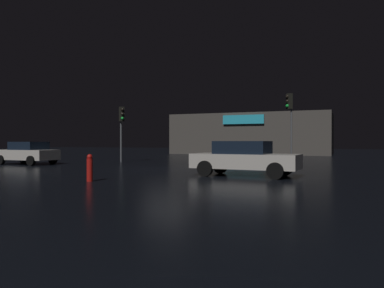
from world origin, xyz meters
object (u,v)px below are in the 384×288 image
Objects in this scene: traffic_signal_opposite at (122,122)px; traffic_signal_main at (290,110)px; store_building at (252,134)px; fire_hydrant at (90,168)px; car_near at (245,158)px; car_far at (27,153)px.

traffic_signal_main is at bearing 5.12° from traffic_signal_opposite.
store_building is 17.98× the size of fire_hydrant.
traffic_signal_opposite is at bearing 146.59° from car_near.
store_building is at bearing 109.07° from traffic_signal_main.
traffic_signal_main reaches higher than fire_hydrant.
car_far is at bearing -133.33° from traffic_signal_opposite.
car_far is (-8.56, -25.98, -1.59)m from store_building.
traffic_signal_opposite reaches higher than fire_hydrant.
car_near is at bearing 41.66° from fire_hydrant.
store_building is at bearing 102.46° from car_near.
car_near is at bearing -10.02° from car_far.
traffic_signal_opposite is at bearing 117.97° from fire_hydrant.
traffic_signal_main is at bearing 19.23° from car_far.
fire_hydrant is (-5.50, -12.29, -2.89)m from traffic_signal_main.
car_far is 3.97× the size of fire_hydrant.
car_far is (-14.88, 2.63, -0.03)m from car_near.
car_far is (-15.66, -5.46, -2.65)m from traffic_signal_main.
car_far is at bearing -160.77° from traffic_signal_main.
traffic_signal_main is 11.53m from traffic_signal_opposite.
traffic_signal_opposite is 6.45m from car_far.
traffic_signal_main is 1.11× the size of car_far.
traffic_signal_main is at bearing 65.91° from fire_hydrant.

